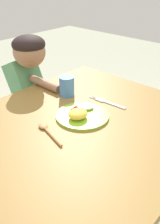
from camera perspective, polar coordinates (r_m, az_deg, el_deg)
dining_table at (r=1.17m, az=-1.14°, el=-6.46°), size 1.24×0.99×0.69m
plate at (r=1.19m, az=0.28°, el=-0.58°), size 0.25×0.25×0.05m
fork at (r=1.33m, az=6.20°, el=2.16°), size 0.03×0.22×0.01m
spoon at (r=1.11m, az=-7.45°, el=-4.08°), size 0.07×0.19×0.02m
drinking_cup at (r=1.39m, az=-2.98°, el=5.82°), size 0.08×0.08×0.11m
person at (r=1.70m, az=-11.69°, el=3.64°), size 0.19×0.44×0.97m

